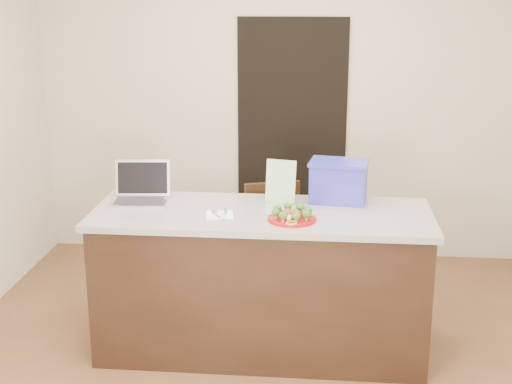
# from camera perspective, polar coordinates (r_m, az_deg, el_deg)

# --- Properties ---
(ground) EXTENTS (4.00, 4.00, 0.00)m
(ground) POSITION_cam_1_polar(r_m,az_deg,el_deg) (4.46, 0.13, -13.89)
(ground) COLOR brown
(ground) RESTS_ON ground
(room_shell) EXTENTS (4.00, 4.00, 4.00)m
(room_shell) POSITION_cam_1_polar(r_m,az_deg,el_deg) (3.91, 0.14, 7.12)
(room_shell) COLOR white
(room_shell) RESTS_ON ground
(doorway) EXTENTS (0.90, 0.02, 2.00)m
(doorway) POSITION_cam_1_polar(r_m,az_deg,el_deg) (5.96, 2.87, 4.20)
(doorway) COLOR black
(doorway) RESTS_ON ground
(island) EXTENTS (2.06, 0.76, 0.92)m
(island) POSITION_cam_1_polar(r_m,az_deg,el_deg) (4.48, 0.43, -7.16)
(island) COLOR black
(island) RESTS_ON ground
(plate) EXTENTS (0.29, 0.29, 0.02)m
(plate) POSITION_cam_1_polar(r_m,az_deg,el_deg) (4.16, 2.88, -2.12)
(plate) COLOR maroon
(plate) RESTS_ON island
(meatballs) EXTENTS (0.11, 0.11, 0.04)m
(meatballs) POSITION_cam_1_polar(r_m,az_deg,el_deg) (4.15, 2.85, -1.75)
(meatballs) COLOR brown
(meatballs) RESTS_ON plate
(broccoli) EXTENTS (0.24, 0.24, 0.04)m
(broccoli) POSITION_cam_1_polar(r_m,az_deg,el_deg) (4.14, 2.89, -1.53)
(broccoli) COLOR #245015
(broccoli) RESTS_ON plate
(pepper_rings) EXTENTS (0.26, 0.24, 0.01)m
(pepper_rings) POSITION_cam_1_polar(r_m,az_deg,el_deg) (4.15, 2.88, -1.99)
(pepper_rings) COLOR yellow
(pepper_rings) RESTS_ON plate
(napkin) EXTENTS (0.19, 0.19, 0.01)m
(napkin) POSITION_cam_1_polar(r_m,az_deg,el_deg) (4.25, -2.94, -1.83)
(napkin) COLOR white
(napkin) RESTS_ON island
(fork) EXTENTS (0.08, 0.17, 0.00)m
(fork) POSITION_cam_1_polar(r_m,az_deg,el_deg) (4.26, -3.19, -1.70)
(fork) COLOR silver
(fork) RESTS_ON napkin
(knife) EXTENTS (0.04, 0.21, 0.01)m
(knife) POSITION_cam_1_polar(r_m,az_deg,el_deg) (4.22, -2.58, -1.83)
(knife) COLOR silver
(knife) RESTS_ON napkin
(yogurt_bottle) EXTENTS (0.03, 0.03, 0.07)m
(yogurt_bottle) POSITION_cam_1_polar(r_m,az_deg,el_deg) (4.08, 2.64, -2.19)
(yogurt_bottle) COLOR white
(yogurt_bottle) RESTS_ON island
(laptop) EXTENTS (0.37, 0.31, 0.25)m
(laptop) POSITION_cam_1_polar(r_m,az_deg,el_deg) (4.58, -9.21, 0.15)
(laptop) COLOR silver
(laptop) RESTS_ON island
(leaflet) EXTENTS (0.20, 0.08, 0.27)m
(leaflet) POSITION_cam_1_polar(r_m,az_deg,el_deg) (4.46, 1.99, 0.84)
(leaflet) COLOR white
(leaflet) RESTS_ON island
(blue_box) EXTENTS (0.39, 0.31, 0.26)m
(blue_box) POSITION_cam_1_polar(r_m,az_deg,el_deg) (4.51, 6.62, 0.88)
(blue_box) COLOR #2E30A9
(blue_box) RESTS_ON island
(chair) EXTENTS (0.51, 0.52, 0.90)m
(chair) POSITION_cam_1_polar(r_m,az_deg,el_deg) (5.05, 1.22, -3.78)
(chair) COLOR #352010
(chair) RESTS_ON ground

